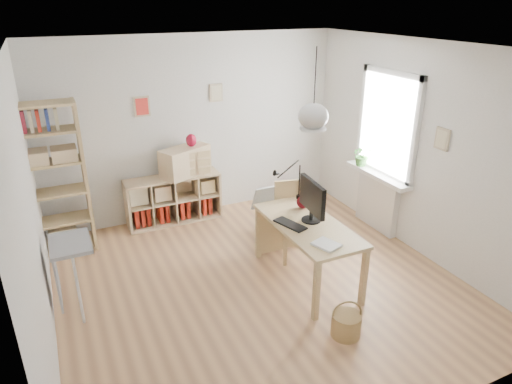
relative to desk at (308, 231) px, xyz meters
name	(u,v)px	position (x,y,z in m)	size (l,w,h in m)	color
ground	(259,283)	(-0.55, 0.15, -0.66)	(4.50, 4.50, 0.00)	tan
room_shell	(313,116)	(0.00, 0.00, 1.34)	(4.50, 4.50, 4.50)	white
window_unit	(388,125)	(1.68, 0.75, 0.89)	(0.07, 1.16, 1.46)	white
radiator	(377,202)	(1.64, 0.75, -0.26)	(0.10, 0.80, 0.80)	silver
windowsill	(378,175)	(1.59, 0.75, 0.17)	(0.22, 1.20, 0.06)	white
desk	(308,231)	(0.00, 0.00, 0.00)	(0.70, 1.50, 0.75)	#D3B879
cube_shelf	(172,202)	(-1.02, 2.23, -0.36)	(1.40, 0.38, 0.72)	beige
tall_bookshelf	(52,175)	(-2.59, 1.95, 0.43)	(0.80, 0.38, 2.00)	#D3B879
side_table	(65,259)	(-2.59, 0.50, 0.01)	(0.40, 0.55, 0.85)	#9C9B9E
chair	(295,215)	(0.18, 0.60, -0.09)	(0.57, 0.57, 0.99)	#9C9B9E
wicker_basket	(346,324)	(-0.15, -1.04, -0.52)	(0.30, 0.30, 0.41)	#AE8A4E
storage_chest	(283,220)	(0.30, 1.15, -0.44)	(0.62, 0.70, 0.65)	beige
monitor	(312,199)	(0.07, 0.05, 0.37)	(0.23, 0.57, 0.49)	black
keyboard	(290,224)	(-0.21, 0.05, 0.10)	(0.15, 0.41, 0.02)	black
task_lamp	(286,179)	(0.04, 0.60, 0.42)	(0.46, 0.17, 0.49)	black
yarn_ball	(303,202)	(0.16, 0.40, 0.17)	(0.16, 0.16, 0.16)	#490911
paper_tray	(326,245)	(-0.09, -0.52, 0.11)	(0.21, 0.26, 0.03)	white
drawer_chest	(185,161)	(-0.79, 2.19, 0.27)	(0.74, 0.34, 0.42)	beige
red_vase	(191,140)	(-0.68, 2.19, 0.58)	(0.16, 0.16, 0.19)	maroon
potted_plant	(362,155)	(1.57, 1.10, 0.36)	(0.29, 0.25, 0.32)	#2C5C22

